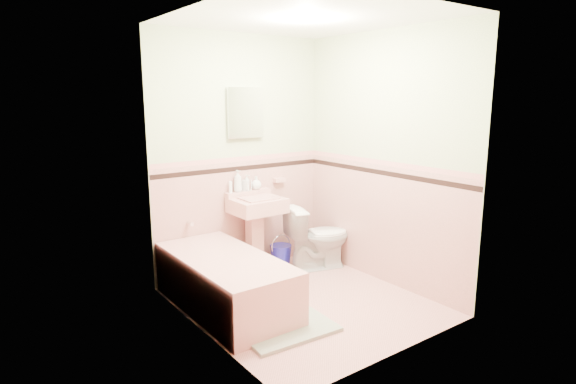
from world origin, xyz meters
TOP-DOWN VIEW (x-y plane):
  - floor at (0.00, 0.00)m, footprint 2.20×2.20m
  - ceiling at (0.00, 0.00)m, footprint 2.20×2.20m
  - wall_back at (0.00, 1.10)m, footprint 2.50×0.00m
  - wall_front at (0.00, -1.10)m, footprint 2.50×0.00m
  - wall_left at (-1.00, 0.00)m, footprint 0.00×2.50m
  - wall_right at (1.00, 0.00)m, footprint 0.00×2.50m
  - wainscot_back at (0.00, 1.09)m, footprint 2.00×0.00m
  - wainscot_front at (0.00, -1.09)m, footprint 2.00×0.00m
  - wainscot_left at (-0.99, 0.00)m, footprint 0.00×2.20m
  - wainscot_right at (0.99, 0.00)m, footprint 0.00×2.20m
  - accent_back at (0.00, 1.08)m, footprint 2.00×0.00m
  - accent_front at (0.00, -1.08)m, footprint 2.00×0.00m
  - accent_left at (-0.98, 0.00)m, footprint 0.00×2.20m
  - accent_right at (0.98, 0.00)m, footprint 0.00×2.20m
  - cap_back at (0.00, 1.08)m, footprint 2.00×0.00m
  - cap_front at (0.00, -1.08)m, footprint 2.00×0.00m
  - cap_left at (-0.98, 0.00)m, footprint 0.00×2.20m
  - cap_right at (0.98, 0.00)m, footprint 0.00×2.20m
  - bathtub at (-0.63, 0.33)m, footprint 0.70×1.50m
  - tub_faucet at (-0.63, 1.05)m, footprint 0.04×0.12m
  - sink at (0.05, 0.86)m, footprint 0.53×0.48m
  - sink_faucet at (0.05, 1.00)m, footprint 0.02×0.02m
  - medicine_cabinet at (0.05, 1.07)m, footprint 0.41×0.04m
  - soap_dish at (0.47, 1.06)m, footprint 0.13×0.08m
  - soap_bottle_left at (-0.07, 1.04)m, footprint 0.11×0.11m
  - soap_bottle_mid at (0.04, 1.04)m, footprint 0.10×0.10m
  - soap_bottle_right at (0.15, 1.04)m, footprint 0.12×0.12m
  - tube at (-0.16, 1.04)m, footprint 0.05×0.05m
  - toilet at (0.69, 0.63)m, footprint 0.77×0.56m
  - bucket at (0.39, 0.92)m, footprint 0.27×0.27m
  - bath_mat at (-0.45, -0.34)m, footprint 0.80×0.56m
  - shoe at (-0.47, -0.28)m, footprint 0.18×0.11m

SIDE VIEW (x-z plane):
  - floor at x=0.00m, z-range 0.00..0.00m
  - bath_mat at x=-0.45m, z-range 0.00..0.03m
  - shoe at x=-0.47m, z-range 0.03..0.10m
  - bucket at x=0.39m, z-range 0.00..0.24m
  - bathtub at x=-0.63m, z-range 0.00..0.45m
  - toilet at x=0.69m, z-range 0.00..0.71m
  - sink at x=0.05m, z-range 0.00..0.83m
  - wainscot_back at x=0.00m, z-range -0.40..1.60m
  - wainscot_front at x=0.00m, z-range -0.40..1.60m
  - wainscot_left at x=-0.99m, z-range -0.50..1.70m
  - wainscot_right at x=0.99m, z-range -0.50..1.70m
  - tub_faucet at x=-0.63m, z-range 0.61..0.65m
  - tube at x=-0.16m, z-range 0.88..1.00m
  - sink_faucet at x=0.05m, z-range 0.90..1.00m
  - soap_dish at x=0.47m, z-range 0.93..0.97m
  - soap_bottle_right at x=0.15m, z-range 0.88..1.03m
  - soap_bottle_mid at x=0.04m, z-range 0.88..1.05m
  - soap_bottle_left at x=-0.07m, z-range 0.88..1.11m
  - accent_left at x=-0.98m, z-range 0.02..2.22m
  - accent_right at x=0.98m, z-range 0.02..2.22m
  - accent_back at x=0.00m, z-range 0.12..2.12m
  - accent_front at x=0.00m, z-range 0.12..2.12m
  - cap_back at x=0.00m, z-range 0.22..2.22m
  - cap_front at x=0.00m, z-range 0.22..2.22m
  - cap_left at x=-0.98m, z-range 0.12..2.32m
  - cap_right at x=0.98m, z-range 0.12..2.32m
  - wall_back at x=0.00m, z-range 0.00..2.50m
  - wall_front at x=0.00m, z-range 0.00..2.50m
  - wall_left at x=-1.00m, z-range 0.00..2.50m
  - wall_right at x=1.00m, z-range 0.00..2.50m
  - medicine_cabinet at x=0.05m, z-range 1.44..1.96m
  - ceiling at x=0.00m, z-range 2.50..2.50m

